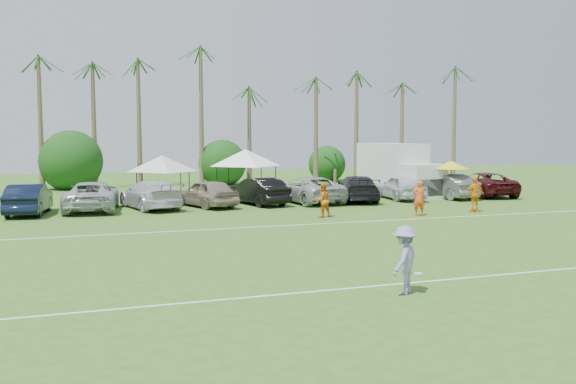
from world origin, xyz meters
name	(u,v)px	position (x,y,z in m)	size (l,w,h in m)	color
ground	(372,308)	(0.00, 0.00, 0.00)	(120.00, 120.00, 0.00)	#37631D
field_lines	(269,251)	(0.00, 8.00, 0.01)	(80.00, 12.10, 0.01)	white
palm_tree_3	(39,55)	(-8.00, 38.00, 10.06)	(2.40, 2.40, 11.90)	brown
palm_tree_4	(97,91)	(-4.00, 38.00, 7.48)	(2.40, 2.40, 8.90)	brown
palm_tree_5	(149,81)	(0.00, 38.00, 8.35)	(2.40, 2.40, 9.90)	brown
palm_tree_6	(199,72)	(4.00, 38.00, 9.21)	(2.40, 2.40, 10.90)	brown
palm_tree_7	(247,63)	(8.00, 38.00, 10.06)	(2.40, 2.40, 11.90)	brown
palm_tree_8	(304,96)	(13.00, 38.00, 7.48)	(2.40, 2.40, 8.90)	brown
palm_tree_9	(356,87)	(18.00, 38.00, 8.35)	(2.40, 2.40, 9.90)	brown
palm_tree_10	(406,79)	(23.00, 38.00, 9.21)	(2.40, 2.40, 10.90)	brown
palm_tree_11	(445,71)	(27.00, 38.00, 10.06)	(2.40, 2.40, 11.90)	brown
bush_tree_1	(71,165)	(-6.00, 39.00, 1.80)	(4.00, 4.00, 4.00)	brown
bush_tree_2	(222,163)	(6.00, 39.00, 1.80)	(4.00, 4.00, 4.00)	brown
bush_tree_3	(331,161)	(16.00, 39.00, 1.80)	(4.00, 4.00, 4.00)	brown
sideline_player_a	(419,198)	(10.50, 15.10, 0.91)	(0.67, 0.44, 1.82)	#FF5A1C
sideline_player_b	(323,200)	(5.58, 16.23, 0.87)	(0.85, 0.66, 1.74)	orange
sideline_player_c	(475,194)	(14.19, 15.46, 0.95)	(1.12, 0.46, 1.90)	orange
box_truck	(399,168)	(15.03, 25.07, 1.91)	(3.30, 7.16, 3.57)	silver
canopy_tent_left	(162,155)	(-1.06, 25.41, 2.94)	(4.23, 4.23, 3.43)	black
canopy_tent_right	(245,149)	(4.39, 26.12, 3.25)	(4.68, 4.68, 3.80)	black
market_umbrella	(451,165)	(16.83, 21.63, 2.25)	(2.25, 2.25, 2.50)	black
frisbee_player	(404,260)	(1.46, 1.01, 0.90)	(1.33, 1.25, 1.80)	#9386BE
parked_car_1	(29,199)	(-8.48, 22.45, 0.81)	(1.72, 4.92, 1.62)	black
parked_car_2	(92,196)	(-5.29, 23.01, 0.81)	(2.69, 5.84, 1.62)	#B5B8BD
parked_car_3	(151,194)	(-2.11, 22.97, 0.81)	(2.27, 5.59, 1.62)	silver
parked_car_4	(207,193)	(1.08, 22.76, 0.81)	(1.91, 4.76, 1.62)	gray
parked_car_5	(258,191)	(4.27, 22.99, 0.81)	(1.72, 4.92, 1.62)	black
parked_car_6	(308,190)	(7.45, 22.91, 0.81)	(2.69, 5.84, 1.62)	#B3B3B3
parked_car_7	(357,188)	(10.64, 22.69, 0.81)	(2.27, 5.59, 1.62)	black
parked_car_8	(401,187)	(13.83, 22.73, 0.81)	(1.91, 4.76, 1.62)	silver
parked_car_9	(446,186)	(17.01, 22.45, 0.81)	(1.72, 4.92, 1.62)	slate
parked_car_10	(483,184)	(20.20, 22.82, 0.81)	(2.69, 5.84, 1.62)	#440F12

